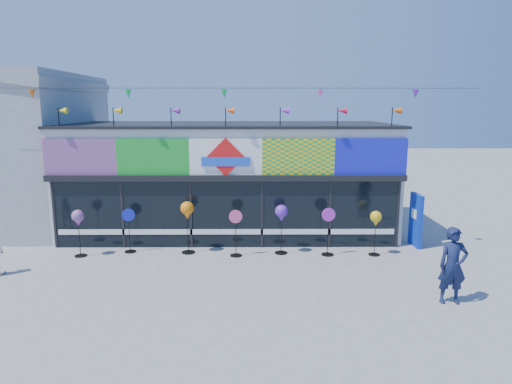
{
  "coord_description": "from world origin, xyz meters",
  "views": [
    {
      "loc": [
        0.92,
        -11.57,
        4.76
      ],
      "look_at": [
        0.99,
        2.0,
        2.19
      ],
      "focal_mm": 32.0,
      "sensor_mm": 36.0,
      "label": 1
    }
  ],
  "objects_px": {
    "spinner_4": "(281,215)",
    "spinner_1": "(129,229)",
    "spinner_3": "(236,232)",
    "spinner_0": "(78,219)",
    "spinner_6": "(376,220)",
    "spinner_5": "(328,230)",
    "blue_sign": "(416,220)",
    "adult_man": "(453,266)",
    "spinner_2": "(187,212)"
  },
  "relations": [
    {
      "from": "spinner_4",
      "to": "spinner_1",
      "type": "bearing_deg",
      "value": 178.16
    },
    {
      "from": "spinner_1",
      "to": "spinner_3",
      "type": "distance_m",
      "value": 3.54
    },
    {
      "from": "spinner_0",
      "to": "spinner_6",
      "type": "bearing_deg",
      "value": 0.4
    },
    {
      "from": "spinner_4",
      "to": "spinner_5",
      "type": "relative_size",
      "value": 1.04
    },
    {
      "from": "spinner_0",
      "to": "spinner_4",
      "type": "relative_size",
      "value": 0.94
    },
    {
      "from": "spinner_0",
      "to": "spinner_6",
      "type": "xyz_separation_m",
      "value": [
        9.48,
        0.07,
        -0.05
      ]
    },
    {
      "from": "spinner_4",
      "to": "blue_sign",
      "type": "bearing_deg",
      "value": 10.04
    },
    {
      "from": "spinner_3",
      "to": "spinner_6",
      "type": "height_order",
      "value": "spinner_3"
    },
    {
      "from": "blue_sign",
      "to": "spinner_1",
      "type": "bearing_deg",
      "value": -177.79
    },
    {
      "from": "spinner_0",
      "to": "adult_man",
      "type": "xyz_separation_m",
      "value": [
        10.39,
        -3.57,
        -0.27
      ]
    },
    {
      "from": "spinner_0",
      "to": "spinner_2",
      "type": "relative_size",
      "value": 0.89
    },
    {
      "from": "spinner_3",
      "to": "blue_sign",
      "type": "bearing_deg",
      "value": 10.0
    },
    {
      "from": "adult_man",
      "to": "spinner_1",
      "type": "bearing_deg",
      "value": 156.86
    },
    {
      "from": "spinner_5",
      "to": "spinner_6",
      "type": "xyz_separation_m",
      "value": [
        1.51,
        -0.01,
        0.35
      ]
    },
    {
      "from": "spinner_2",
      "to": "spinner_3",
      "type": "distance_m",
      "value": 1.71
    },
    {
      "from": "spinner_0",
      "to": "spinner_6",
      "type": "distance_m",
      "value": 9.48
    },
    {
      "from": "spinner_2",
      "to": "spinner_5",
      "type": "bearing_deg",
      "value": -3.17
    },
    {
      "from": "spinner_2",
      "to": "adult_man",
      "type": "bearing_deg",
      "value": -29.21
    },
    {
      "from": "blue_sign",
      "to": "spinner_0",
      "type": "height_order",
      "value": "blue_sign"
    },
    {
      "from": "spinner_0",
      "to": "adult_man",
      "type": "height_order",
      "value": "adult_man"
    },
    {
      "from": "spinner_2",
      "to": "adult_man",
      "type": "height_order",
      "value": "adult_man"
    },
    {
      "from": "spinner_4",
      "to": "adult_man",
      "type": "distance_m",
      "value": 5.5
    },
    {
      "from": "adult_man",
      "to": "spinner_0",
      "type": "bearing_deg",
      "value": 162.02
    },
    {
      "from": "spinner_2",
      "to": "spinner_3",
      "type": "bearing_deg",
      "value": -11.64
    },
    {
      "from": "spinner_1",
      "to": "spinner_5",
      "type": "xyz_separation_m",
      "value": [
        6.48,
        -0.34,
        0.05
      ]
    },
    {
      "from": "spinner_0",
      "to": "spinner_5",
      "type": "xyz_separation_m",
      "value": [
        7.96,
        0.08,
        -0.4
      ]
    },
    {
      "from": "spinner_1",
      "to": "spinner_3",
      "type": "relative_size",
      "value": 0.97
    },
    {
      "from": "spinner_1",
      "to": "spinner_5",
      "type": "height_order",
      "value": "spinner_5"
    },
    {
      "from": "blue_sign",
      "to": "spinner_3",
      "type": "relative_size",
      "value": 1.2
    },
    {
      "from": "spinner_1",
      "to": "spinner_3",
      "type": "bearing_deg",
      "value": -6.75
    },
    {
      "from": "spinner_3",
      "to": "spinner_6",
      "type": "relative_size",
      "value": 1.03
    },
    {
      "from": "spinner_5",
      "to": "spinner_1",
      "type": "bearing_deg",
      "value": 176.97
    },
    {
      "from": "blue_sign",
      "to": "spinner_5",
      "type": "xyz_separation_m",
      "value": [
        -3.17,
        -1.01,
        -0.09
      ]
    },
    {
      "from": "spinner_5",
      "to": "spinner_6",
      "type": "distance_m",
      "value": 1.55
    },
    {
      "from": "spinner_0",
      "to": "spinner_3",
      "type": "bearing_deg",
      "value": 0.03
    },
    {
      "from": "spinner_3",
      "to": "adult_man",
      "type": "height_order",
      "value": "adult_man"
    },
    {
      "from": "spinner_4",
      "to": "spinner_5",
      "type": "distance_m",
      "value": 1.58
    },
    {
      "from": "spinner_2",
      "to": "adult_man",
      "type": "distance_m",
      "value": 8.0
    },
    {
      "from": "spinner_0",
      "to": "spinner_3",
      "type": "distance_m",
      "value": 5.01
    },
    {
      "from": "spinner_1",
      "to": "spinner_4",
      "type": "xyz_separation_m",
      "value": [
        4.98,
        -0.16,
        0.53
      ]
    },
    {
      "from": "spinner_6",
      "to": "adult_man",
      "type": "xyz_separation_m",
      "value": [
        0.92,
        -3.64,
        -0.22
      ]
    },
    {
      "from": "blue_sign",
      "to": "spinner_2",
      "type": "distance_m",
      "value": 7.76
    },
    {
      "from": "spinner_6",
      "to": "adult_man",
      "type": "height_order",
      "value": "adult_man"
    },
    {
      "from": "spinner_1",
      "to": "spinner_6",
      "type": "xyz_separation_m",
      "value": [
        7.99,
        -0.35,
        0.4
      ]
    },
    {
      "from": "spinner_1",
      "to": "spinner_5",
      "type": "relative_size",
      "value": 0.94
    },
    {
      "from": "spinner_2",
      "to": "spinner_6",
      "type": "bearing_deg",
      "value": -2.47
    },
    {
      "from": "spinner_0",
      "to": "spinner_5",
      "type": "bearing_deg",
      "value": 0.54
    },
    {
      "from": "blue_sign",
      "to": "spinner_6",
      "type": "bearing_deg",
      "value": -150.14
    },
    {
      "from": "spinner_3",
      "to": "spinner_4",
      "type": "distance_m",
      "value": 1.57
    },
    {
      "from": "spinner_3",
      "to": "adult_man",
      "type": "relative_size",
      "value": 0.79
    }
  ]
}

